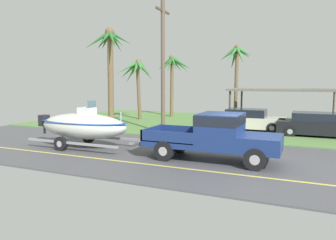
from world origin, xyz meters
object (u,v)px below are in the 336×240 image
at_px(boat_on_trailer, 83,126).
at_px(utility_pole, 163,66).
at_px(parked_sedan_near, 320,125).
at_px(parked_sedan_far, 249,120).
at_px(palm_tree_far_left, 174,69).
at_px(carport_awning, 284,90).
at_px(pickup_truck_towing, 219,135).
at_px(palm_tree_near_left, 110,54).
at_px(palm_tree_far_right, 138,73).
at_px(palm_tree_mid, 237,62).

distance_m(boat_on_trailer, utility_pole, 6.32).
height_order(parked_sedan_near, utility_pole, utility_pole).
xyz_separation_m(parked_sedan_far, palm_tree_far_left, (-7.60, 5.51, 3.60)).
relative_size(parked_sedan_near, carport_awning, 0.66).
relative_size(pickup_truck_towing, parked_sedan_near, 1.19).
bearing_deg(palm_tree_near_left, palm_tree_far_right, 76.26).
xyz_separation_m(parked_sedan_near, palm_tree_mid, (-6.35, 7.33, 4.17)).
xyz_separation_m(pickup_truck_towing, palm_tree_far_left, (-7.93, 14.35, 3.23)).
bearing_deg(palm_tree_far_left, pickup_truck_towing, -61.08).
xyz_separation_m(palm_tree_near_left, palm_tree_far_left, (2.51, 6.32, -0.90)).
relative_size(palm_tree_near_left, palm_tree_far_left, 1.29).
distance_m(carport_awning, palm_tree_far_left, 10.03).
height_order(pickup_truck_towing, parked_sedan_far, pickup_truck_towing).
bearing_deg(parked_sedan_far, utility_pole, -141.50).
xyz_separation_m(parked_sedan_far, palm_tree_mid, (-2.19, 6.37, 4.17)).
relative_size(palm_tree_near_left, palm_tree_mid, 1.14).
distance_m(boat_on_trailer, parked_sedan_far, 10.86).
bearing_deg(boat_on_trailer, carport_awning, 54.92).
distance_m(pickup_truck_towing, boat_on_trailer, 6.62).
xyz_separation_m(boat_on_trailer, parked_sedan_far, (6.30, 8.84, -0.38)).
distance_m(parked_sedan_near, palm_tree_near_left, 14.96).
bearing_deg(carport_awning, palm_tree_far_left, 164.29).
height_order(palm_tree_near_left, palm_tree_mid, palm_tree_near_left).
xyz_separation_m(carport_awning, palm_tree_near_left, (-12.02, -3.65, 2.63)).
bearing_deg(pickup_truck_towing, palm_tree_far_right, 131.33).
bearing_deg(pickup_truck_towing, palm_tree_mid, 99.40).
distance_m(boat_on_trailer, palm_tree_mid, 16.20).
distance_m(carport_awning, palm_tree_far_right, 11.38).
bearing_deg(palm_tree_mid, pickup_truck_towing, -80.60).
bearing_deg(palm_tree_far_right, utility_pole, -49.88).
bearing_deg(utility_pole, parked_sedan_near, 16.82).
height_order(palm_tree_far_left, utility_pole, utility_pole).
bearing_deg(palm_tree_far_right, palm_tree_near_left, -103.74).
relative_size(carport_awning, palm_tree_near_left, 1.00).
distance_m(palm_tree_near_left, palm_tree_far_left, 6.86).
relative_size(parked_sedan_far, palm_tree_near_left, 0.62).
relative_size(palm_tree_far_left, utility_pole, 0.71).
bearing_deg(parked_sedan_far, parked_sedan_near, -13.06).
distance_m(palm_tree_far_left, utility_pole, 9.61).
height_order(boat_on_trailer, palm_tree_mid, palm_tree_mid).
relative_size(parked_sedan_near, palm_tree_mid, 0.75).
distance_m(parked_sedan_near, utility_pole, 9.67).
height_order(parked_sedan_far, utility_pole, utility_pole).
xyz_separation_m(carport_awning, palm_tree_mid, (-4.09, 3.53, 2.30)).
bearing_deg(carport_awning, palm_tree_near_left, -163.11).
bearing_deg(parked_sedan_far, palm_tree_far_right, 166.82).
relative_size(carport_awning, utility_pole, 0.91).
height_order(palm_tree_near_left, palm_tree_far_right, palm_tree_near_left).
bearing_deg(palm_tree_far_left, palm_tree_mid, 8.99).
bearing_deg(parked_sedan_near, pickup_truck_towing, -115.94).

